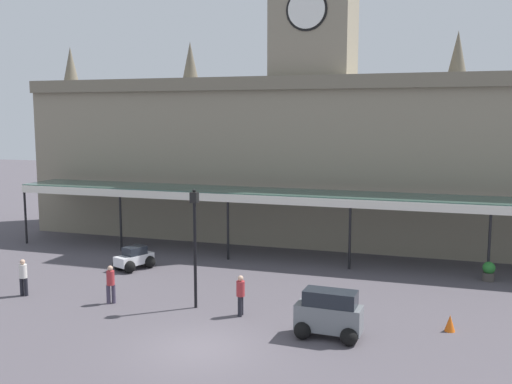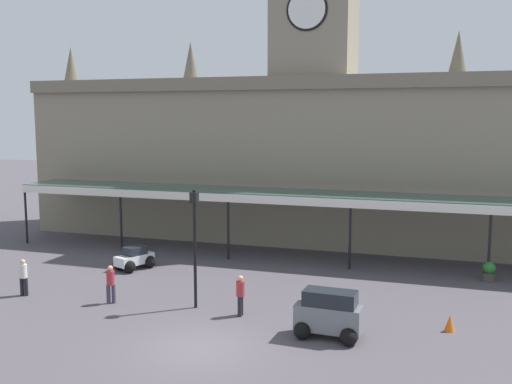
% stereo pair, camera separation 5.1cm
% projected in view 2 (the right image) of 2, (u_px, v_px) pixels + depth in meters
% --- Properties ---
extents(ground_plane, '(140.00, 140.00, 0.00)m').
position_uv_depth(ground_plane, '(199.00, 348.00, 20.06)').
color(ground_plane, '#4D484F').
extents(station_building, '(37.88, 6.30, 17.53)m').
position_uv_depth(station_building, '(314.00, 150.00, 36.96)').
color(station_building, gray).
rests_on(station_building, ground).
extents(entrance_canopy, '(34.23, 3.26, 3.79)m').
position_uv_depth(entrance_canopy, '(293.00, 195.00, 32.18)').
color(entrance_canopy, '#38564C').
rests_on(entrance_canopy, ground).
extents(car_grey_van, '(2.44, 1.67, 1.77)m').
position_uv_depth(car_grey_van, '(329.00, 316.00, 20.91)').
color(car_grey_van, slate).
rests_on(car_grey_van, ground).
extents(car_white_sedan, '(1.96, 2.23, 1.19)m').
position_uv_depth(car_white_sedan, '(134.00, 259.00, 30.41)').
color(car_white_sedan, silver).
rests_on(car_white_sedan, ground).
extents(pedestrian_near_entrance, '(0.34, 0.34, 1.67)m').
position_uv_depth(pedestrian_near_entrance, '(111.00, 283.00, 24.74)').
color(pedestrian_near_entrance, '#3F384C').
rests_on(pedestrian_near_entrance, ground).
extents(pedestrian_crossing_forecourt, '(0.34, 0.39, 1.67)m').
position_uv_depth(pedestrian_crossing_forecourt, '(240.00, 294.00, 23.20)').
color(pedestrian_crossing_forecourt, black).
rests_on(pedestrian_crossing_forecourt, ground).
extents(pedestrian_beside_cars, '(0.39, 0.34, 1.67)m').
position_uv_depth(pedestrian_beside_cars, '(23.00, 276.00, 25.82)').
color(pedestrian_beside_cars, black).
rests_on(pedestrian_beside_cars, ground).
extents(victorian_lamppost, '(0.30, 0.30, 5.05)m').
position_uv_depth(victorian_lamppost, '(195.00, 235.00, 23.90)').
color(victorian_lamppost, black).
rests_on(victorian_lamppost, ground).
extents(traffic_cone, '(0.40, 0.40, 0.63)m').
position_uv_depth(traffic_cone, '(450.00, 323.00, 21.58)').
color(traffic_cone, orange).
rests_on(traffic_cone, ground).
extents(planter_forecourt_centre, '(0.60, 0.60, 0.96)m').
position_uv_depth(planter_forecourt_centre, '(489.00, 271.00, 28.13)').
color(planter_forecourt_centre, '#47423D').
rests_on(planter_forecourt_centre, ground).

